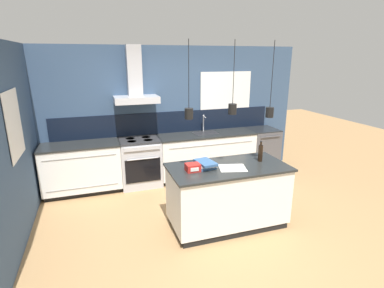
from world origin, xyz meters
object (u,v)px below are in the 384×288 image
object	(u,v)px
book_stack	(206,164)
red_supply_box	(193,167)
oven_range	(140,162)
bottle_on_island	(260,153)
dishwasher	(261,149)

from	to	relation	value
book_stack	red_supply_box	size ratio (longest dim) A/B	1.92
oven_range	bottle_on_island	bearing A→B (deg)	-49.93
oven_range	red_supply_box	distance (m)	1.97
oven_range	dishwasher	size ratio (longest dim) A/B	1.00
bottle_on_island	dishwasher	bearing A→B (deg)	57.72
dishwasher	book_stack	bearing A→B (deg)	-137.91
bottle_on_island	red_supply_box	size ratio (longest dim) A/B	1.64
book_stack	red_supply_box	bearing A→B (deg)	-164.75
bottle_on_island	book_stack	xyz separation A→B (m)	(-0.86, -0.01, -0.08)
book_stack	oven_range	bearing A→B (deg)	109.74
dishwasher	book_stack	distance (m)	2.73
oven_range	red_supply_box	world-z (taller)	red_supply_box
book_stack	red_supply_box	distance (m)	0.22
dishwasher	book_stack	xyz separation A→B (m)	(-1.99, -1.80, 0.50)
dishwasher	red_supply_box	size ratio (longest dim) A/B	4.81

